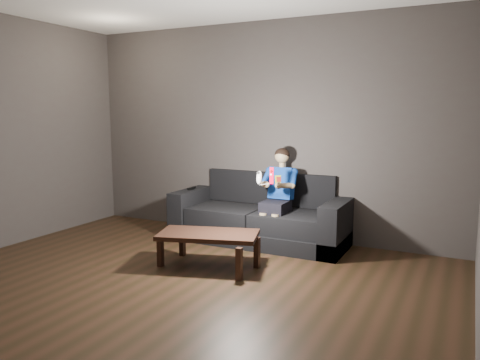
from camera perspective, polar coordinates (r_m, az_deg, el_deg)
The scene contains 8 objects.
floor at distance 4.12m, azimuth -11.94°, elevation -14.52°, with size 5.00×5.00×0.00m, color black.
back_wall at distance 5.96m, azimuth 2.80°, elevation 6.05°, with size 5.00×0.04×2.70m, color #403837.
sofa at distance 5.81m, azimuth 2.64°, elevation -4.78°, with size 2.14×0.92×0.83m.
child at distance 5.58m, azimuth 4.70°, elevation -0.93°, with size 0.43×0.53×1.05m.
wii_remote_red at distance 5.15m, azimuth 3.88°, elevation 0.53°, with size 0.06×0.08×0.19m.
nunchuk_white at distance 5.21m, azimuth 2.36°, elevation 0.31°, with size 0.07×0.10×0.16m.
wii_remote_black at distance 6.12m, azimuth -5.92°, elevation -1.00°, with size 0.05×0.17×0.03m.
coffee_table at distance 4.82m, azimuth -3.88°, elevation -6.98°, with size 1.10×0.77×0.36m.
Camera 1 is at (2.39, -2.95, 1.59)m, focal length 35.00 mm.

